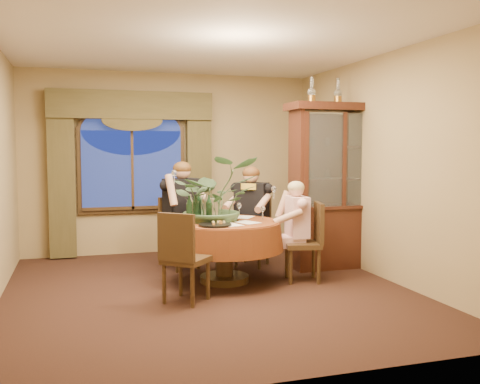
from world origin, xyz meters
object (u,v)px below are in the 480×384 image
object	(u,v)px
centerpiece_plant	(215,167)
wine_bottle_4	(196,208)
chair_back_right	(252,232)
wine_bottle_5	(209,209)
stoneware_vase	(214,209)
person_scarf	(252,217)
dining_table	(224,252)
wine_bottle_2	(189,210)
oil_lamp_left	(312,90)
chair_back	(180,234)
wine_bottle_1	(198,207)
oil_lamp_center	(338,91)
oil_lamp_right	(364,92)
wine_bottle_0	(207,207)
china_cabinet	(337,186)
chair_front_left	(186,257)
person_back	(182,215)
olive_bowl	(227,219)
chair_right	(303,242)
person_pink	(297,230)
wine_bottle_3	(190,208)

from	to	relation	value
centerpiece_plant	wine_bottle_4	bearing A→B (deg)	-162.25
chair_back_right	wine_bottle_5	distance (m)	1.26
chair_back_right	stoneware_vase	xyz separation A→B (m)	(-0.71, -0.65, 0.40)
person_scarf	stoneware_vase	bearing A→B (deg)	80.87
dining_table	wine_bottle_2	world-z (taller)	wine_bottle_2
wine_bottle_2	centerpiece_plant	bearing A→B (deg)	29.98
oil_lamp_left	centerpiece_plant	xyz separation A→B (m)	(-1.41, -0.28, -1.00)
chair_back	wine_bottle_1	bearing A→B (deg)	75.04
oil_lamp_center	oil_lamp_right	size ratio (longest dim) A/B	1.00
oil_lamp_left	oil_lamp_center	bearing A→B (deg)	0.00
person_scarf	wine_bottle_0	world-z (taller)	person_scarf
stoneware_vase	dining_table	bearing A→B (deg)	-47.48
china_cabinet	dining_table	bearing A→B (deg)	-167.40
wine_bottle_2	wine_bottle_4	distance (m)	0.16
dining_table	wine_bottle_1	xyz separation A→B (m)	(-0.28, 0.19, 0.54)
dining_table	wine_bottle_2	xyz separation A→B (m)	(-0.45, -0.11, 0.54)
wine_bottle_0	chair_back_right	bearing A→B (deg)	39.91
wine_bottle_1	chair_back_right	bearing A→B (deg)	32.66
wine_bottle_4	centerpiece_plant	bearing A→B (deg)	17.75
oil_lamp_right	wine_bottle_5	distance (m)	2.78
chair_front_left	person_back	world-z (taller)	person_back
oil_lamp_center	wine_bottle_2	xyz separation A→B (m)	(-2.15, -0.49, -1.49)
oil_lamp_left	chair_back_right	world-z (taller)	oil_lamp_left
dining_table	olive_bowl	xyz separation A→B (m)	(0.03, -0.01, 0.40)
chair_front_left	wine_bottle_5	world-z (taller)	wine_bottle_5
wine_bottle_4	oil_lamp_left	bearing A→B (deg)	12.36
chair_front_left	person_back	bearing A→B (deg)	122.01
chair_right	centerpiece_plant	bearing A→B (deg)	86.16
stoneware_vase	olive_bowl	xyz separation A→B (m)	(0.13, -0.12, -0.11)
oil_lamp_left	person_back	distance (m)	2.42
dining_table	stoneware_vase	distance (m)	0.53
oil_lamp_left	wine_bottle_1	distance (m)	2.19
chair_right	wine_bottle_4	world-z (taller)	wine_bottle_4
person_pink	centerpiece_plant	bearing A→B (deg)	85.09
person_back	wine_bottle_0	size ratio (longest dim) A/B	4.42
oil_lamp_left	person_pink	bearing A→B (deg)	-129.82
chair_front_left	wine_bottle_1	xyz separation A→B (m)	(0.34, 0.89, 0.44)
olive_bowl	wine_bottle_5	world-z (taller)	wine_bottle_5
oil_lamp_right	wine_bottle_1	bearing A→B (deg)	-175.50
chair_front_left	olive_bowl	size ratio (longest dim) A/B	6.80
person_scarf	wine_bottle_4	size ratio (longest dim) A/B	4.20
chair_front_left	wine_bottle_3	xyz separation A→B (m)	(0.21, 0.80, 0.44)
olive_bowl	oil_lamp_center	bearing A→B (deg)	13.30
china_cabinet	chair_back	size ratio (longest dim) A/B	2.33
wine_bottle_1	wine_bottle_2	size ratio (longest dim) A/B	1.00
china_cabinet	stoneware_vase	distance (m)	1.84
oil_lamp_left	stoneware_vase	xyz separation A→B (m)	(-1.41, -0.27, -1.52)
wine_bottle_5	olive_bowl	bearing A→B (deg)	16.97
oil_lamp_right	chair_right	size ratio (longest dim) A/B	0.35
dining_table	person_back	bearing A→B (deg)	111.01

